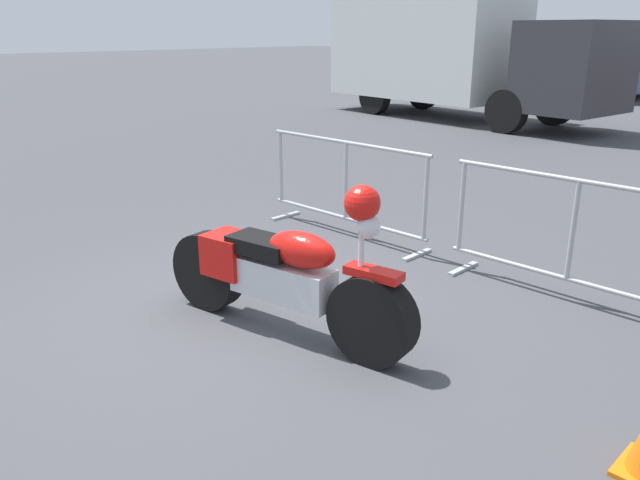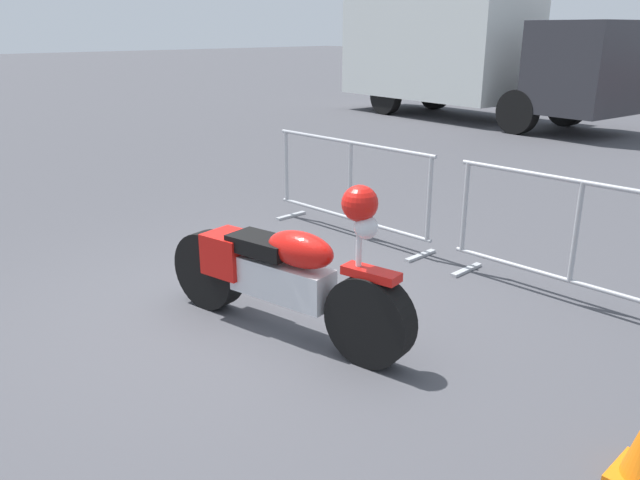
% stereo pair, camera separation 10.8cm
% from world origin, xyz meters
% --- Properties ---
extents(ground_plane, '(120.00, 120.00, 0.00)m').
position_xyz_m(ground_plane, '(0.00, 0.00, 0.00)').
color(ground_plane, '#424247').
extents(motorcycle, '(2.22, 0.54, 1.26)m').
position_xyz_m(motorcycle, '(0.44, 0.11, 0.48)').
color(motorcycle, black).
rests_on(motorcycle, ground).
extents(crowd_barrier_near, '(2.24, 0.44, 1.07)m').
position_xyz_m(crowd_barrier_near, '(-0.83, 2.20, 0.55)').
color(crowd_barrier_near, '#9EA0A5').
rests_on(crowd_barrier_near, ground).
extents(crowd_barrier_far, '(2.24, 0.44, 1.07)m').
position_xyz_m(crowd_barrier_far, '(1.72, 2.20, 0.55)').
color(crowd_barrier_far, '#9EA0A5').
rests_on(crowd_barrier_far, ground).
extents(box_truck, '(7.91, 3.11, 2.98)m').
position_xyz_m(box_truck, '(-5.57, 11.32, 1.64)').
color(box_truck, silver).
rests_on(box_truck, ground).
extents(parked_car_green, '(2.16, 4.46, 1.46)m').
position_xyz_m(parked_car_green, '(-10.39, 19.45, 0.74)').
color(parked_car_green, '#236B38').
rests_on(parked_car_green, ground).
extents(parked_car_yellow, '(2.02, 4.18, 1.37)m').
position_xyz_m(parked_car_yellow, '(-7.32, 19.41, 0.70)').
color(parked_car_yellow, yellow).
rests_on(parked_car_yellow, ground).
extents(parked_car_blue, '(2.06, 4.26, 1.40)m').
position_xyz_m(parked_car_blue, '(-4.25, 19.43, 0.71)').
color(parked_car_blue, '#284799').
rests_on(parked_car_blue, ground).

